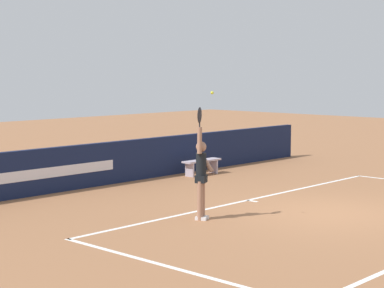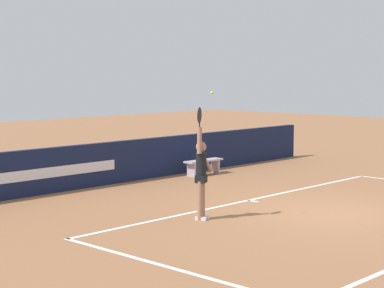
# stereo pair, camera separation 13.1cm
# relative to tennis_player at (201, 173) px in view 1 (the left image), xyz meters

# --- Properties ---
(ground_plane) EXTENTS (60.00, 60.00, 0.00)m
(ground_plane) POSITION_rel_tennis_player_xyz_m (2.41, -1.60, -1.00)
(ground_plane) COLOR #9A6541
(court_lines) EXTENTS (10.94, 5.47, 0.00)m
(court_lines) POSITION_rel_tennis_player_xyz_m (2.41, -2.01, -1.00)
(court_lines) COLOR white
(court_lines) RESTS_ON ground
(back_wall) EXTENTS (15.93, 0.18, 1.19)m
(back_wall) POSITION_rel_tennis_player_xyz_m (2.40, 5.02, -0.41)
(back_wall) COLOR #131D3E
(back_wall) RESTS_ON ground
(tennis_player) EXTENTS (0.51, 0.38, 2.43)m
(tennis_player) POSITION_rel_tennis_player_xyz_m (0.00, 0.00, 0.00)
(tennis_player) COLOR #A0725A
(tennis_player) RESTS_ON ground
(tennis_ball) EXTENTS (0.07, 0.07, 0.07)m
(tennis_ball) POSITION_rel_tennis_player_xyz_m (-0.04, -0.34, 1.71)
(tennis_ball) COLOR yellow
(courtside_bench_near) EXTENTS (1.40, 0.38, 0.46)m
(courtside_bench_near) POSITION_rel_tennis_player_xyz_m (4.73, 4.28, -0.65)
(courtside_bench_near) COLOR #BAAEBF
(courtside_bench_near) RESTS_ON ground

